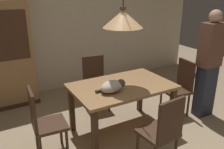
# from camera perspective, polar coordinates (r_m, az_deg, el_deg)

# --- Properties ---
(back_wall) EXTENTS (6.40, 0.10, 2.90)m
(back_wall) POSITION_cam_1_polar(r_m,az_deg,el_deg) (4.99, -11.44, 13.04)
(back_wall) COLOR beige
(back_wall) RESTS_ON ground
(dining_table) EXTENTS (1.40, 0.90, 0.75)m
(dining_table) POSITION_cam_1_polar(r_m,az_deg,el_deg) (3.38, 2.35, -4.08)
(dining_table) COLOR #A87A4C
(dining_table) RESTS_ON ground
(chair_left_side) EXTENTS (0.43, 0.43, 0.93)m
(chair_left_side) POSITION_cam_1_polar(r_m,az_deg,el_deg) (3.07, -16.23, -10.53)
(chair_left_side) COLOR #472D1E
(chair_left_side) RESTS_ON ground
(chair_right_side) EXTENTS (0.44, 0.44, 0.93)m
(chair_right_side) POSITION_cam_1_polar(r_m,az_deg,el_deg) (4.10, 15.91, -2.51)
(chair_right_side) COLOR #472D1E
(chair_right_side) RESTS_ON ground
(chair_far_back) EXTENTS (0.44, 0.44, 0.93)m
(chair_far_back) POSITION_cam_1_polar(r_m,az_deg,el_deg) (4.15, -3.99, -1.45)
(chair_far_back) COLOR #472D1E
(chair_far_back) RESTS_ON ground
(chair_near_front) EXTENTS (0.43, 0.43, 0.93)m
(chair_near_front) POSITION_cam_1_polar(r_m,az_deg,el_deg) (2.84, 12.09, -12.87)
(chair_near_front) COLOR #472D1E
(chair_near_front) RESTS_ON ground
(cat_sleeping) EXTENTS (0.40, 0.29, 0.16)m
(cat_sleeping) POSITION_cam_1_polar(r_m,az_deg,el_deg) (3.11, 0.16, -2.79)
(cat_sleeping) COLOR beige
(cat_sleeping) RESTS_ON dining_table
(pendant_lamp) EXTENTS (0.52, 0.52, 1.30)m
(pendant_lamp) POSITION_cam_1_polar(r_m,az_deg,el_deg) (3.11, 2.62, 13.22)
(pendant_lamp) COLOR #E0A86B
(person_standing) EXTENTS (0.36, 0.22, 1.73)m
(person_standing) POSITION_cam_1_polar(r_m,az_deg,el_deg) (4.09, 22.11, 2.16)
(person_standing) COLOR #2D3347
(person_standing) RESTS_ON ground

